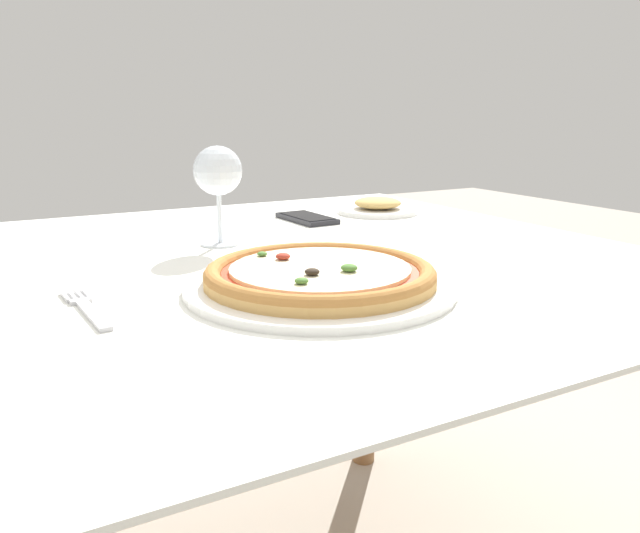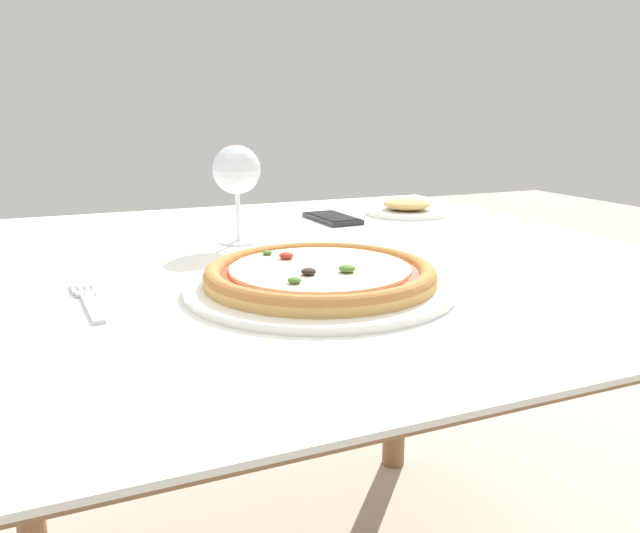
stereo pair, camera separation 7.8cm
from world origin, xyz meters
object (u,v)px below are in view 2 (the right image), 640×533
(dining_table, at_px, (292,308))
(pizza_plate, at_px, (320,277))
(fork, at_px, (89,300))
(side_plate, at_px, (407,208))
(cell_phone, at_px, (332,218))
(wine_glass_far_left, at_px, (237,172))

(dining_table, bearing_deg, pizza_plate, -99.91)
(fork, relative_size, side_plate, 0.97)
(fork, distance_m, cell_phone, 0.63)
(cell_phone, bearing_deg, dining_table, -125.61)
(pizza_plate, relative_size, fork, 2.02)
(pizza_plate, bearing_deg, cell_phone, 64.19)
(pizza_plate, bearing_deg, wine_glass_far_left, 92.87)
(dining_table, distance_m, fork, 0.35)
(dining_table, relative_size, pizza_plate, 3.27)
(dining_table, xyz_separation_m, wine_glass_far_left, (-0.05, 0.12, 0.21))
(fork, height_order, wine_glass_far_left, wine_glass_far_left)
(cell_phone, bearing_deg, fork, -141.15)
(fork, bearing_deg, wine_glass_far_left, 45.45)
(fork, xyz_separation_m, side_plate, (0.67, 0.41, 0.01))
(side_plate, bearing_deg, fork, -148.80)
(side_plate, bearing_deg, wine_glass_far_left, -160.52)
(wine_glass_far_left, relative_size, cell_phone, 1.12)
(pizza_plate, relative_size, cell_phone, 2.32)
(wine_glass_far_left, bearing_deg, fork, -134.55)
(cell_phone, relative_size, side_plate, 0.84)
(wine_glass_far_left, bearing_deg, dining_table, -67.91)
(wine_glass_far_left, xyz_separation_m, cell_phone, (0.24, 0.14, -0.11))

